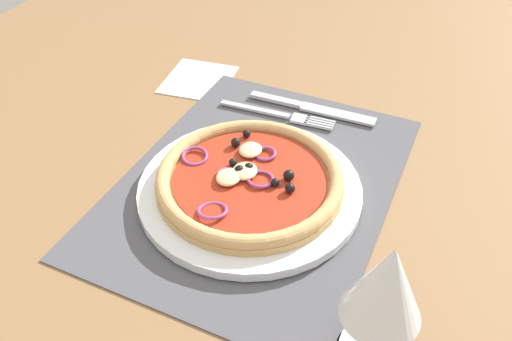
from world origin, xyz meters
TOP-DOWN VIEW (x-y plane):
  - ground_plane at (0.00, 0.00)cm, footprint 190.00×140.00cm
  - placemat at (0.00, 0.00)cm, footprint 44.59×33.37cm
  - plate at (2.65, -0.07)cm, footprint 28.09×28.09cm
  - pizza at (2.63, -0.13)cm, footprint 23.39×23.39cm
  - fork at (-14.82, -2.72)cm, footprint 2.76×18.06cm
  - knife at (-18.45, 0.79)cm, footprint 2.38×20.04cm
  - wine_glass at (17.84, 19.69)cm, footprint 7.20×7.20cm
  - napkin at (-19.40, -19.95)cm, footprint 13.15×12.16cm

SIDE VIEW (x-z plane):
  - ground_plane at x=0.00cm, z-range -2.40..0.00cm
  - napkin at x=-19.40cm, z-range 0.00..0.36cm
  - placemat at x=0.00cm, z-range 0.00..0.40cm
  - fork at x=-14.82cm, z-range 0.40..0.84cm
  - knife at x=-18.45cm, z-range 0.35..0.96cm
  - plate at x=2.65cm, z-range 0.40..1.67cm
  - pizza at x=2.63cm, z-range 1.41..4.10cm
  - wine_glass at x=17.84cm, z-range 2.66..17.56cm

